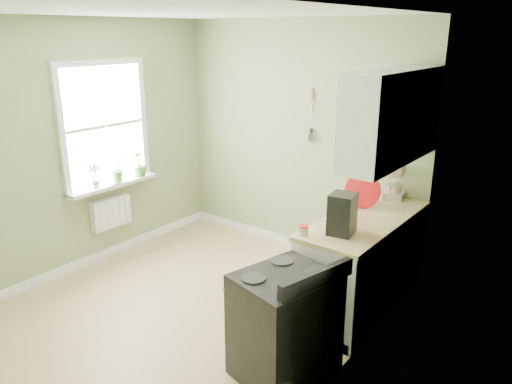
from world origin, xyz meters
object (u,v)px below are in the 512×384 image
Objects in this scene: stove at (285,325)px; stand_mixer at (397,182)px; coffee_maker at (342,215)px; kettle at (366,194)px.

stand_mixer is (-0.01, 2.04, 0.64)m from stove.
coffee_maker is at bearing -89.33° from stand_mixer.
stand_mixer is 0.41m from kettle.
coffee_maker is at bearing 89.66° from stove.
stove is at bearing -90.34° from coffee_maker.
stand_mixer is 1.21m from coffee_maker.
stand_mixer is 2.00× the size of kettle.
coffee_maker is (0.01, -1.21, 0.01)m from stand_mixer.
coffee_maker is (0.18, -0.85, 0.07)m from kettle.
kettle is (-0.18, 1.67, 0.57)m from stove.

